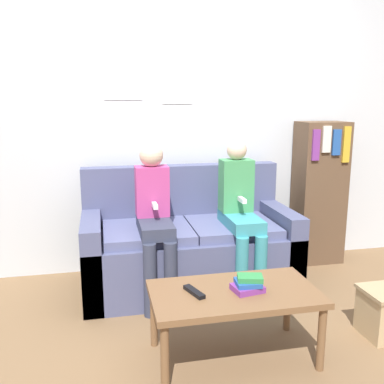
{
  "coord_description": "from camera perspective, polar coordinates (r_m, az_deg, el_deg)",
  "views": [
    {
      "loc": [
        -0.65,
        -2.63,
        1.45
      ],
      "look_at": [
        0.0,
        0.37,
        0.79
      ],
      "focal_mm": 40.0,
      "sensor_mm": 36.0,
      "label": 1
    }
  ],
  "objects": [
    {
      "name": "ground_plane",
      "position": [
        3.07,
        1.49,
        -15.93
      ],
      "size": [
        10.0,
        10.0,
        0.0
      ],
      "primitive_type": "plane",
      "color": "brown"
    },
    {
      "name": "wall_back",
      "position": [
        3.67,
        -2.05,
        9.86
      ],
      "size": [
        8.0,
        0.06,
        2.6
      ],
      "color": "silver",
      "rests_on": "ground_plane"
    },
    {
      "name": "couch",
      "position": [
        3.4,
        -0.49,
        -7.37
      ],
      "size": [
        1.62,
        0.77,
        0.92
      ],
      "color": "#4C5175",
      "rests_on": "ground_plane"
    },
    {
      "name": "coffee_table",
      "position": [
        2.47,
        5.65,
        -13.96
      ],
      "size": [
        0.93,
        0.51,
        0.41
      ],
      "color": "brown",
      "rests_on": "ground_plane"
    },
    {
      "name": "person_left",
      "position": [
        3.08,
        -5.03,
        -2.92
      ],
      "size": [
        0.24,
        0.54,
        1.14
      ],
      "color": "#33384C",
      "rests_on": "ground_plane"
    },
    {
      "name": "person_right",
      "position": [
        3.22,
        6.5,
        -2.41
      ],
      "size": [
        0.24,
        0.54,
        1.15
      ],
      "color": "teal",
      "rests_on": "ground_plane"
    },
    {
      "name": "tv_remote",
      "position": [
        2.4,
        0.29,
        -13.16
      ],
      "size": [
        0.09,
        0.17,
        0.02
      ],
      "rotation": [
        0.0,
        0.0,
        0.34
      ],
      "color": "black",
      "rests_on": "coffee_table"
    },
    {
      "name": "book_stack",
      "position": [
        2.44,
        7.51,
        -12.08
      ],
      "size": [
        0.18,
        0.15,
        0.09
      ],
      "color": "#7A3389",
      "rests_on": "coffee_table"
    },
    {
      "name": "bookshelf",
      "position": [
        3.99,
        16.58,
        -0.06
      ],
      "size": [
        0.42,
        0.31,
        1.26
      ],
      "color": "brown",
      "rests_on": "ground_plane"
    }
  ]
}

